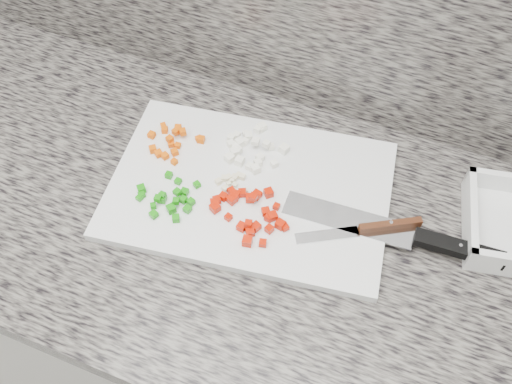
% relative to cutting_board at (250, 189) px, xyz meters
% --- Properties ---
extents(cabinet, '(3.92, 0.62, 0.86)m').
position_rel_cutting_board_xyz_m(cabinet, '(-0.02, -0.05, -0.48)').
color(cabinet, silver).
rests_on(cabinet, ground).
extents(countertop, '(3.96, 0.64, 0.04)m').
position_rel_cutting_board_xyz_m(countertop, '(-0.02, -0.05, -0.03)').
color(countertop, '#67635B').
rests_on(countertop, cabinet).
extents(cutting_board, '(0.52, 0.39, 0.02)m').
position_rel_cutting_board_xyz_m(cutting_board, '(0.00, 0.00, 0.00)').
color(cutting_board, white).
rests_on(cutting_board, countertop).
extents(carrot_pile, '(0.10, 0.09, 0.02)m').
position_rel_cutting_board_xyz_m(carrot_pile, '(-0.17, 0.04, 0.02)').
color(carrot_pile, '#E25704').
rests_on(carrot_pile, cutting_board).
extents(onion_pile, '(0.12, 0.12, 0.02)m').
position_rel_cutting_board_xyz_m(onion_pile, '(-0.03, 0.08, 0.02)').
color(onion_pile, white).
rests_on(onion_pile, cutting_board).
extents(green_pepper_pile, '(0.11, 0.10, 0.02)m').
position_rel_cutting_board_xyz_m(green_pepper_pile, '(-0.11, -0.08, 0.02)').
color(green_pepper_pile, '#17880C').
rests_on(green_pepper_pile, cutting_board).
extents(red_pepper_pile, '(0.14, 0.12, 0.02)m').
position_rel_cutting_board_xyz_m(red_pepper_pile, '(0.02, -0.05, 0.02)').
color(red_pepper_pile, '#BC1702').
rests_on(red_pepper_pile, cutting_board).
extents(garlic_pile, '(0.06, 0.05, 0.01)m').
position_rel_cutting_board_xyz_m(garlic_pile, '(-0.03, -0.01, 0.01)').
color(garlic_pile, beige).
rests_on(garlic_pile, cutting_board).
extents(chef_knife, '(0.36, 0.06, 0.02)m').
position_rel_cutting_board_xyz_m(chef_knife, '(0.30, 0.00, 0.01)').
color(chef_knife, silver).
rests_on(chef_knife, cutting_board).
extents(paring_knife, '(0.19, 0.12, 0.02)m').
position_rel_cutting_board_xyz_m(paring_knife, '(0.22, -0.01, 0.01)').
color(paring_knife, silver).
rests_on(paring_knife, cutting_board).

